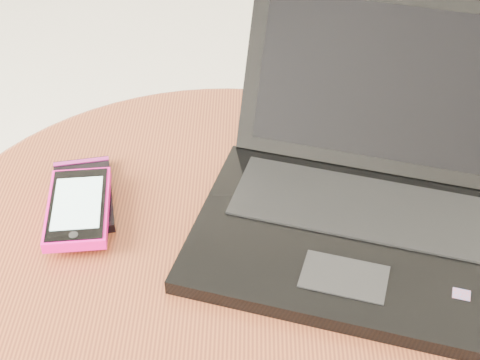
{
  "coord_description": "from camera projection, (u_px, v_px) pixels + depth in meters",
  "views": [
    {
      "loc": [
        0.02,
        -0.64,
        1.06
      ],
      "look_at": [
        0.01,
        -0.07,
        0.59
      ],
      "focal_mm": 53.29,
      "sensor_mm": 36.0,
      "label": 1
    }
  ],
  "objects": [
    {
      "name": "table",
      "position": [
        221.0,
        324.0,
        0.81
      ],
      "size": [
        0.66,
        0.66,
        0.53
      ],
      "color": "#582C12",
      "rests_on": "ground"
    },
    {
      "name": "laptop",
      "position": [
        363.0,
        193.0,
        0.76
      ],
      "size": [
        0.4,
        0.39,
        0.2
      ],
      "color": "black",
      "rests_on": "table"
    },
    {
      "name": "phone_black",
      "position": [
        83.0,
        195.0,
        0.8
      ],
      "size": [
        0.09,
        0.13,
        0.01
      ],
      "color": "black",
      "rests_on": "table"
    },
    {
      "name": "phone_pink",
      "position": [
        78.0,
        207.0,
        0.77
      ],
      "size": [
        0.08,
        0.13,
        0.01
      ],
      "color": "#FB0D92",
      "rests_on": "phone_black"
    }
  ]
}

